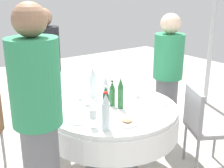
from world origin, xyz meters
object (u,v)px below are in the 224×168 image
wine_glass_north (93,115)px  person_east (38,124)px  bottle_dark_green_east (106,101)px  wine_glass_outer (137,86)px  person_rear (47,73)px  plate_inner (127,122)px  plate_left (155,103)px  bottle_clear_north (106,90)px  chair_outer (202,123)px  bottle_amber_front (55,96)px  bottle_green_far (112,94)px  person_north (167,77)px  bottle_clear_near (106,112)px  bottle_clear_rear (93,83)px  wine_glass_far (80,91)px  plate_south (104,90)px  bottle_green_outer (121,94)px  plate_west (80,119)px  wine_glass_front (87,95)px  dining_table (112,120)px

wine_glass_north → person_east: (0.03, -0.46, 0.07)m
bottle_dark_green_east → person_east: (0.20, -0.70, 0.05)m
wine_glass_outer → person_rear: size_ratio=0.10×
plate_inner → plate_left: (-0.18, 0.49, -0.00)m
bottle_clear_north → chair_outer: bottle_clear_north is taller
wine_glass_north → bottle_dark_green_east: bearing=125.4°
person_east → bottle_amber_front: bearing=-54.5°
bottle_green_far → person_north: (-0.18, 0.93, -0.04)m
bottle_clear_near → plate_inner: bearing=87.0°
bottle_clear_rear → wine_glass_far: 0.16m
bottle_dark_green_east → plate_south: (-0.51, 0.33, -0.11)m
bottle_green_outer → person_north: size_ratio=0.19×
bottle_green_outer → person_east: person_east is taller
plate_inner → person_east: (-0.07, -0.72, 0.16)m
bottle_amber_front → person_east: person_east is taller
bottle_dark_green_east → bottle_clear_rear: bearing=162.3°
bottle_amber_front → person_east: 0.67m
bottle_dark_green_east → person_rear: person_rear is taller
plate_inner → chair_outer: (0.07, 0.91, -0.23)m
bottle_green_far → plate_inner: bottle_green_far is taller
bottle_green_outer → plate_west: bottle_green_outer is taller
bottle_clear_near → plate_left: bottle_clear_near is taller
bottle_clear_near → wine_glass_far: (-0.70, 0.17, -0.05)m
plate_inner → wine_glass_front: bearing=-174.9°
person_north → plate_west: bearing=-89.7°
bottle_clear_rear → plate_inner: bottle_clear_rear is taller
dining_table → plate_west: bearing=-77.7°
wine_glass_far → person_rear: 0.78m
bottle_clear_near → bottle_green_far: (-0.38, 0.33, -0.03)m
wine_glass_front → plate_west: 0.35m
person_rear → bottle_clear_north: bearing=-88.2°
bottle_clear_near → person_north: 1.38m
bottle_green_outer → plate_inner: 0.35m
wine_glass_front → bottle_green_outer: bearing=39.3°
wine_glass_far → plate_inner: size_ratio=0.64×
bottle_green_far → plate_left: bearing=59.9°
bottle_amber_front → plate_west: size_ratio=1.04×
person_north → chair_outer: (0.64, -0.15, -0.29)m
bottle_amber_front → person_rear: size_ratio=0.17×
wine_glass_far → wine_glass_north: bearing=-20.6°
bottle_green_outer → chair_outer: bearing=64.6°
wine_glass_far → bottle_clear_near: bearing=-13.6°
wine_glass_north → plate_west: size_ratio=0.61×
plate_west → person_east: person_east is taller
wine_glass_front → chair_outer: bearing=57.6°
plate_west → wine_glass_north: bearing=4.5°
bottle_green_outer → wine_glass_north: bearing=-65.6°
bottle_green_far → person_east: size_ratio=0.14×
wine_glass_north → person_east: person_east is taller
plate_inner → plate_west: plate_inner is taller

